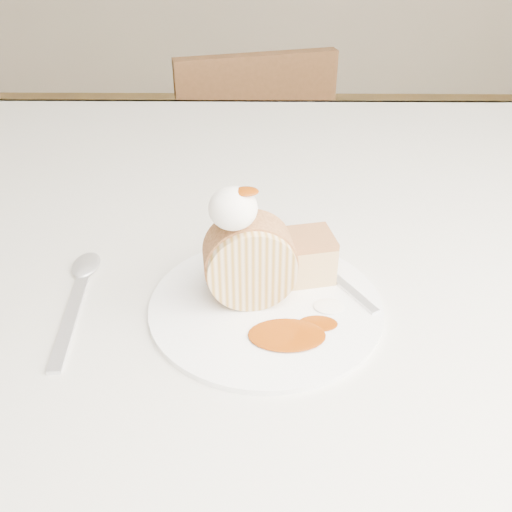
{
  "coord_description": "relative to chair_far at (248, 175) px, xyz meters",
  "views": [
    {
      "loc": [
        0.01,
        -0.44,
        1.12
      ],
      "look_at": [
        0.0,
        0.02,
        0.81
      ],
      "focal_mm": 40.0,
      "sensor_mm": 36.0,
      "label": 1
    }
  ],
  "objects": [
    {
      "name": "spoon",
      "position": [
        -0.15,
        -0.95,
        0.3
      ],
      "size": [
        0.04,
        0.18,
        0.0
      ],
      "primitive_type": "cube",
      "rotation": [
        0.0,
        0.0,
        0.08
      ],
      "color": "silver",
      "rests_on": "table"
    },
    {
      "name": "chair_far",
      "position": [
        0.0,
        0.0,
        0.0
      ],
      "size": [
        0.45,
        0.45,
        0.79
      ],
      "rotation": [
        0.0,
        0.0,
        3.4
      ],
      "color": "brown",
      "rests_on": "ground"
    },
    {
      "name": "roulade_slice",
      "position": [
        0.02,
        -0.91,
        0.35
      ],
      "size": [
        0.09,
        0.06,
        0.09
      ],
      "primitive_type": "cylinder",
      "rotation": [
        1.57,
        0.0,
        0.14
      ],
      "color": "beige",
      "rests_on": "plate"
    },
    {
      "name": "cake_chunk",
      "position": [
        0.08,
        -0.88,
        0.33
      ],
      "size": [
        0.06,
        0.06,
        0.04
      ],
      "primitive_type": "cube",
      "rotation": [
        0.0,
        0.0,
        0.22
      ],
      "color": "#B97B46",
      "rests_on": "plate"
    },
    {
      "name": "whipped_cream",
      "position": [
        0.01,
        -0.92,
        0.41
      ],
      "size": [
        0.05,
        0.05,
        0.04
      ],
      "primitive_type": "ellipsoid",
      "color": "white",
      "rests_on": "roulade_slice"
    },
    {
      "name": "caramel_drizzle",
      "position": [
        0.02,
        -0.92,
        0.44
      ],
      "size": [
        0.02,
        0.02,
        0.01
      ],
      "primitive_type": "ellipsoid",
      "color": "#813205",
      "rests_on": "whipped_cream"
    },
    {
      "name": "plate",
      "position": [
        0.04,
        -0.92,
        0.3
      ],
      "size": [
        0.28,
        0.28,
        0.01
      ],
      "primitive_type": "cylinder",
      "rotation": [
        0.0,
        0.0,
        0.22
      ],
      "color": "white",
      "rests_on": "table"
    },
    {
      "name": "caramel_pool",
      "position": [
        0.06,
        -0.97,
        0.31
      ],
      "size": [
        0.08,
        0.06,
        0.0
      ],
      "primitive_type": null,
      "rotation": [
        0.0,
        0.0,
        0.22
      ],
      "color": "#813205",
      "rests_on": "plate"
    },
    {
      "name": "fork",
      "position": [
        0.12,
        -0.9,
        0.31
      ],
      "size": [
        0.09,
        0.13,
        0.0
      ],
      "primitive_type": "cube",
      "rotation": [
        0.0,
        0.0,
        0.53
      ],
      "color": "silver",
      "rests_on": "plate"
    },
    {
      "name": "table",
      "position": [
        0.03,
        -0.73,
        0.21
      ],
      "size": [
        1.4,
        0.9,
        0.75
      ],
      "color": "beige",
      "rests_on": "ground"
    }
  ]
}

